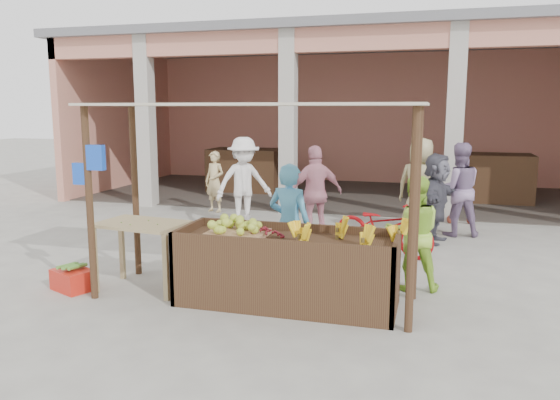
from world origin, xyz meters
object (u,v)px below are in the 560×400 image
(side_table, at_px, (142,233))
(motorcycle, at_px, (384,226))
(red_crate, at_px, (73,280))
(vendor_green, at_px, (413,230))
(fruit_stall, at_px, (287,272))
(vendor_blue, at_px, (289,220))

(side_table, xyz_separation_m, motorcycle, (2.84, 2.59, -0.28))
(red_crate, xyz_separation_m, vendor_green, (4.22, 1.24, 0.65))
(fruit_stall, distance_m, vendor_blue, 0.92)
(vendor_blue, bearing_deg, side_table, 33.31)
(side_table, height_order, motorcycle, motorcycle)
(vendor_green, bearing_deg, fruit_stall, 23.82)
(vendor_green, bearing_deg, motorcycle, -83.30)
(side_table, distance_m, red_crate, 1.09)
(red_crate, bearing_deg, vendor_blue, 44.52)
(vendor_blue, distance_m, vendor_green, 1.60)
(red_crate, distance_m, vendor_blue, 2.91)
(fruit_stall, relative_size, vendor_blue, 1.50)
(side_table, relative_size, motorcycle, 0.66)
(fruit_stall, xyz_separation_m, vendor_green, (1.42, 0.98, 0.38))
(fruit_stall, distance_m, motorcycle, 2.77)
(fruit_stall, xyz_separation_m, motorcycle, (0.90, 2.62, 0.06))
(fruit_stall, relative_size, side_table, 2.22)
(fruit_stall, height_order, red_crate, fruit_stall)
(vendor_blue, height_order, motorcycle, vendor_blue)
(vendor_green, bearing_deg, red_crate, 5.62)
(vendor_blue, bearing_deg, motorcycle, -109.61)
(vendor_green, relative_size, motorcycle, 0.88)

